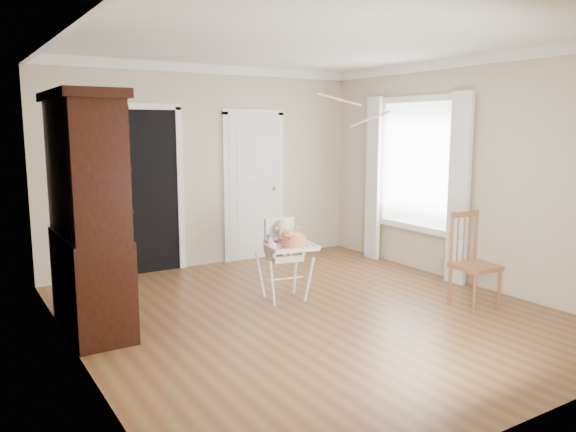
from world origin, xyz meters
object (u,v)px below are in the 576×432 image
high_chair (284,250)px  sippy_cup (270,240)px  cake (295,241)px  dining_chair (473,263)px  china_cabinet (88,214)px

high_chair → sippy_cup: (-0.22, -0.07, 0.14)m
cake → dining_chair: 1.89m
china_cabinet → sippy_cup: bearing=-7.2°
high_chair → dining_chair: size_ratio=0.91×
china_cabinet → dining_chair: china_cabinet is taller
high_chair → dining_chair: bearing=-28.6°
cake → china_cabinet: 2.06m
high_chair → sippy_cup: bearing=-153.1°
high_chair → china_cabinet: size_ratio=0.42×
high_chair → cake: high_chair is taller
high_chair → cake: (-0.02, -0.25, 0.14)m
sippy_cup → china_cabinet: bearing=172.8°
dining_chair → cake: bearing=152.6°
sippy_cup → dining_chair: dining_chair is taller
sippy_cup → china_cabinet: china_cabinet is taller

